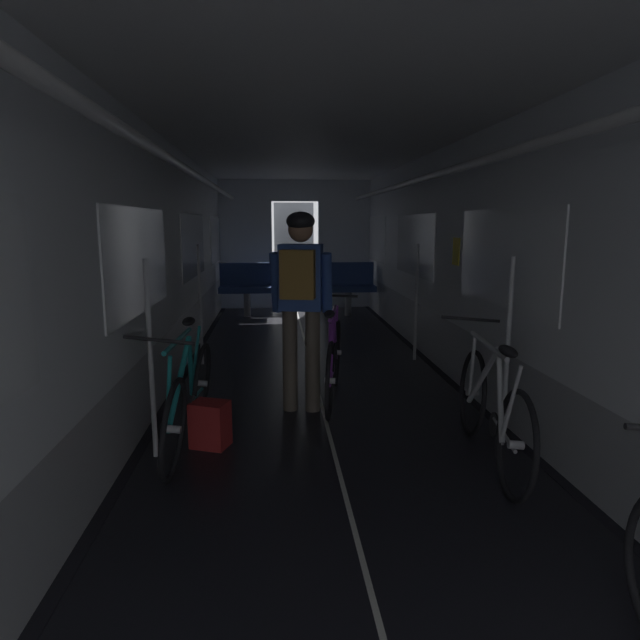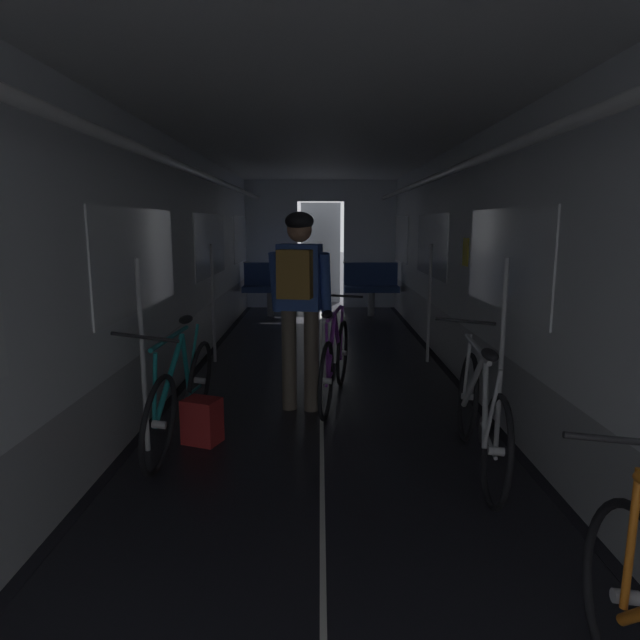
{
  "view_description": "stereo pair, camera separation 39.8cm",
  "coord_description": "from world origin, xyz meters",
  "px_view_note": "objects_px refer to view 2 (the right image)",
  "views": [
    {
      "loc": [
        -0.41,
        -1.65,
        1.63
      ],
      "look_at": [
        0.0,
        3.28,
        0.76
      ],
      "focal_mm": 30.78,
      "sensor_mm": 36.0,
      "label": 1
    },
    {
      "loc": [
        -0.01,
        -1.67,
        1.63
      ],
      "look_at": [
        0.0,
        3.28,
        0.76
      ],
      "focal_mm": 30.78,
      "sensor_mm": 36.0,
      "label": 2
    }
  ],
  "objects_px": {
    "bench_seat_far_right": "(369,284)",
    "bicycle_silver": "(478,413)",
    "backpack_on_floor": "(201,421)",
    "bench_seat_far_left": "(269,284)",
    "bicycle_purple_in_aisle": "(333,361)",
    "person_cyclist_aisle": "(298,290)",
    "bicycle_teal": "(180,393)"
  },
  "relations": [
    {
      "from": "bicycle_silver",
      "to": "backpack_on_floor",
      "type": "relative_size",
      "value": 4.97
    },
    {
      "from": "bicycle_teal",
      "to": "bicycle_purple_in_aisle",
      "type": "height_order",
      "value": "bicycle_teal"
    },
    {
      "from": "bench_seat_far_left",
      "to": "backpack_on_floor",
      "type": "height_order",
      "value": "bench_seat_far_left"
    },
    {
      "from": "bicycle_silver",
      "to": "person_cyclist_aisle",
      "type": "distance_m",
      "value": 1.84
    },
    {
      "from": "bench_seat_far_right",
      "to": "person_cyclist_aisle",
      "type": "relative_size",
      "value": 0.57
    },
    {
      "from": "bench_seat_far_left",
      "to": "bench_seat_far_right",
      "type": "height_order",
      "value": "same"
    },
    {
      "from": "bicycle_teal",
      "to": "bicycle_silver",
      "type": "bearing_deg",
      "value": -11.97
    },
    {
      "from": "bench_seat_far_left",
      "to": "backpack_on_floor",
      "type": "relative_size",
      "value": 2.89
    },
    {
      "from": "bench_seat_far_left",
      "to": "backpack_on_floor",
      "type": "distance_m",
      "value": 5.84
    },
    {
      "from": "bicycle_purple_in_aisle",
      "to": "bench_seat_far_right",
      "type": "bearing_deg",
      "value": 80.89
    },
    {
      "from": "bench_seat_far_left",
      "to": "bicycle_purple_in_aisle",
      "type": "bearing_deg",
      "value": -78.02
    },
    {
      "from": "bicycle_silver",
      "to": "bench_seat_far_left",
      "type": "bearing_deg",
      "value": 107.35
    },
    {
      "from": "bench_seat_far_right",
      "to": "bicycle_silver",
      "type": "xyz_separation_m",
      "value": [
        0.16,
        -6.26,
        -0.18
      ]
    },
    {
      "from": "bench_seat_far_left",
      "to": "backpack_on_floor",
      "type": "bearing_deg",
      "value": -89.97
    },
    {
      "from": "bench_seat_far_right",
      "to": "backpack_on_floor",
      "type": "distance_m",
      "value": 6.11
    },
    {
      "from": "bench_seat_far_right",
      "to": "backpack_on_floor",
      "type": "relative_size",
      "value": 2.89
    },
    {
      "from": "bicycle_purple_in_aisle",
      "to": "person_cyclist_aisle",
      "type": "bearing_deg",
      "value": -139.67
    },
    {
      "from": "bench_seat_far_right",
      "to": "bicycle_purple_in_aisle",
      "type": "height_order",
      "value": "bench_seat_far_right"
    },
    {
      "from": "backpack_on_floor",
      "to": "bench_seat_far_left",
      "type": "bearing_deg",
      "value": 90.03
    },
    {
      "from": "bicycle_silver",
      "to": "bicycle_purple_in_aisle",
      "type": "relative_size",
      "value": 1.01
    },
    {
      "from": "person_cyclist_aisle",
      "to": "backpack_on_floor",
      "type": "bearing_deg",
      "value": -134.24
    },
    {
      "from": "bicycle_silver",
      "to": "backpack_on_floor",
      "type": "distance_m",
      "value": 2.01
    },
    {
      "from": "bicycle_teal",
      "to": "backpack_on_floor",
      "type": "height_order",
      "value": "bicycle_teal"
    },
    {
      "from": "bench_seat_far_right",
      "to": "bicycle_silver",
      "type": "bearing_deg",
      "value": -88.57
    },
    {
      "from": "bench_seat_far_right",
      "to": "bench_seat_far_left",
      "type": "bearing_deg",
      "value": 180.0
    },
    {
      "from": "bench_seat_far_left",
      "to": "backpack_on_floor",
      "type": "xyz_separation_m",
      "value": [
        0.0,
        -5.83,
        -0.4
      ]
    },
    {
      "from": "bench_seat_far_right",
      "to": "person_cyclist_aisle",
      "type": "bearing_deg",
      "value": -102.05
    },
    {
      "from": "bicycle_teal",
      "to": "bicycle_purple_in_aisle",
      "type": "distance_m",
      "value": 1.53
    },
    {
      "from": "bicycle_teal",
      "to": "bicycle_purple_in_aisle",
      "type": "bearing_deg",
      "value": 39.93
    },
    {
      "from": "backpack_on_floor",
      "to": "bicycle_purple_in_aisle",
      "type": "bearing_deg",
      "value": 44.19
    },
    {
      "from": "person_cyclist_aisle",
      "to": "bicycle_purple_in_aisle",
      "type": "height_order",
      "value": "person_cyclist_aisle"
    },
    {
      "from": "bench_seat_far_left",
      "to": "bicycle_purple_in_aisle",
      "type": "xyz_separation_m",
      "value": [
        1.03,
        -4.83,
        -0.18
      ]
    }
  ]
}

